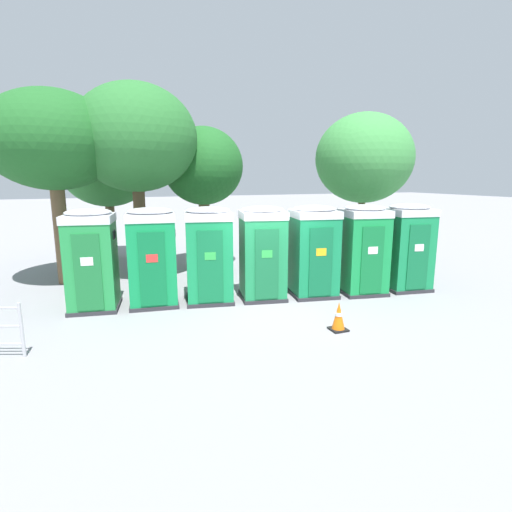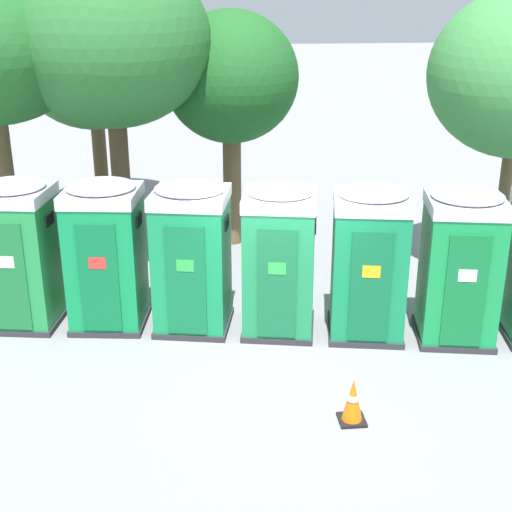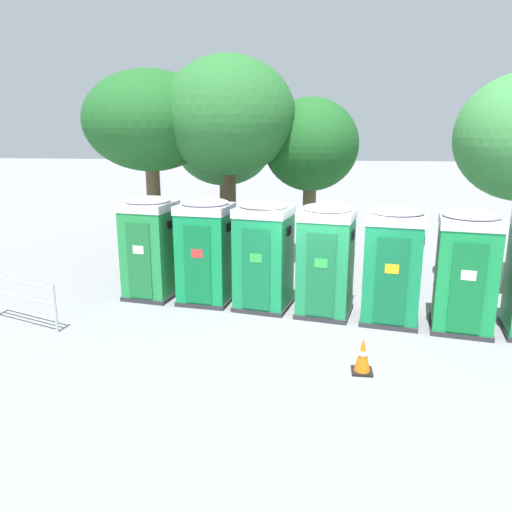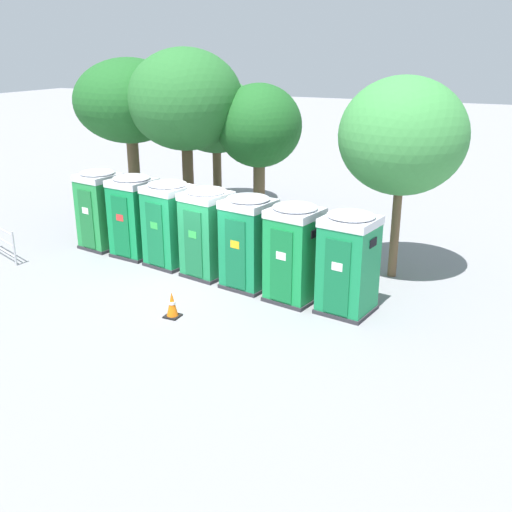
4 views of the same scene
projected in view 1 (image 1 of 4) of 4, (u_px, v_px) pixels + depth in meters
name	position (u px, v px, depth m)	size (l,w,h in m)	color
ground_plane	(266.00, 302.00, 10.68)	(120.00, 120.00, 0.00)	gray
portapotty_0	(92.00, 259.00, 9.92)	(1.36, 1.38, 2.54)	#2D2D33
portapotty_1	(152.00, 256.00, 10.27)	(1.37, 1.35, 2.54)	#2D2D33
portapotty_2	(209.00, 254.00, 10.56)	(1.44, 1.42, 2.54)	#2D2D33
portapotty_3	(263.00, 252.00, 10.83)	(1.39, 1.40, 2.54)	#2D2D33
portapotty_4	(314.00, 251.00, 11.09)	(1.42, 1.40, 2.54)	#2D2D33
portapotty_5	(363.00, 249.00, 11.33)	(1.41, 1.40, 2.54)	#2D2D33
portapotty_6	(407.00, 247.00, 11.74)	(1.41, 1.38, 2.54)	#2D2D33
street_tree_0	(107.00, 170.00, 15.62)	(3.49, 3.49, 5.04)	brown
street_tree_1	(203.00, 167.00, 14.25)	(2.85, 2.85, 5.05)	brown
street_tree_2	(136.00, 139.00, 12.52)	(3.85, 3.85, 6.17)	brown
street_tree_3	(53.00, 142.00, 11.79)	(3.87, 3.87, 5.82)	brown
street_tree_4	(364.00, 159.00, 14.02)	(3.39, 3.39, 5.49)	brown
traffic_cone	(339.00, 317.00, 8.67)	(0.36, 0.36, 0.64)	black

